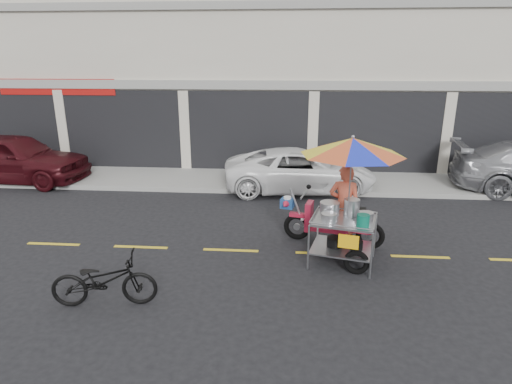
# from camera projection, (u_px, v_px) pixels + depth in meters

# --- Properties ---
(ground) EXTENTS (90.00, 90.00, 0.00)m
(ground) POSITION_uv_depth(u_px,v_px,m) (324.00, 254.00, 9.10)
(ground) COLOR black
(sidewalk) EXTENTS (45.00, 3.00, 0.15)m
(sidewalk) POSITION_uv_depth(u_px,v_px,m) (312.00, 180.00, 14.30)
(sidewalk) COLOR gray
(sidewalk) RESTS_ON ground
(shophouse_block) EXTENTS (36.00, 8.11, 10.40)m
(shophouse_block) POSITION_uv_depth(u_px,v_px,m) (379.00, 51.00, 17.67)
(shophouse_block) COLOR beige
(shophouse_block) RESTS_ON ground
(centerline) EXTENTS (42.00, 0.10, 0.01)m
(centerline) POSITION_uv_depth(u_px,v_px,m) (324.00, 253.00, 9.10)
(centerline) COLOR gold
(centerline) RESTS_ON ground
(maroon_sedan) EXTENTS (4.93, 2.22, 1.64)m
(maroon_sedan) POSITION_uv_depth(u_px,v_px,m) (14.00, 158.00, 14.07)
(maroon_sedan) COLOR #390B11
(maroon_sedan) RESTS_ON ground
(white_pickup) EXTENTS (4.85, 2.59, 1.30)m
(white_pickup) POSITION_uv_depth(u_px,v_px,m) (300.00, 170.00, 13.28)
(white_pickup) COLOR white
(white_pickup) RESTS_ON ground
(near_bicycle) EXTENTS (1.81, 0.86, 0.91)m
(near_bicycle) POSITION_uv_depth(u_px,v_px,m) (104.00, 280.00, 7.09)
(near_bicycle) COLOR black
(near_bicycle) RESTS_ON ground
(food_vendor_rig) EXTENTS (2.58, 2.49, 2.61)m
(food_vendor_rig) POSITION_uv_depth(u_px,v_px,m) (347.00, 180.00, 8.54)
(food_vendor_rig) COLOR black
(food_vendor_rig) RESTS_ON ground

